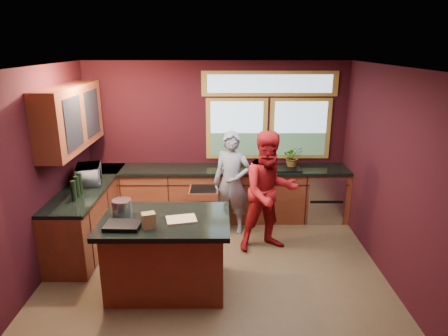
{
  "coord_description": "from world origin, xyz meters",
  "views": [
    {
      "loc": [
        0.1,
        -4.81,
        2.96
      ],
      "look_at": [
        0.12,
        0.4,
        1.33
      ],
      "focal_mm": 32.0,
      "sensor_mm": 36.0,
      "label": 1
    }
  ],
  "objects_px": {
    "stock_pot": "(122,207)",
    "person_red": "(270,192)",
    "person_grey": "(232,183)",
    "island": "(167,253)",
    "cutting_board": "(181,219)"
  },
  "relations": [
    {
      "from": "stock_pot",
      "to": "person_red",
      "type": "bearing_deg",
      "value": 24.0
    },
    {
      "from": "person_grey",
      "to": "person_red",
      "type": "bearing_deg",
      "value": -33.48
    },
    {
      "from": "island",
      "to": "person_grey",
      "type": "bearing_deg",
      "value": 62.33
    },
    {
      "from": "cutting_board",
      "to": "stock_pot",
      "type": "distance_m",
      "value": 0.78
    },
    {
      "from": "cutting_board",
      "to": "stock_pot",
      "type": "height_order",
      "value": "stock_pot"
    },
    {
      "from": "person_grey",
      "to": "cutting_board",
      "type": "relative_size",
      "value": 4.75
    },
    {
      "from": "person_red",
      "to": "stock_pot",
      "type": "height_order",
      "value": "person_red"
    },
    {
      "from": "person_grey",
      "to": "stock_pot",
      "type": "relative_size",
      "value": 6.93
    },
    {
      "from": "island",
      "to": "person_grey",
      "type": "distance_m",
      "value": 1.85
    },
    {
      "from": "cutting_board",
      "to": "island",
      "type": "bearing_deg",
      "value": 165.96
    },
    {
      "from": "person_grey",
      "to": "cutting_board",
      "type": "xyz_separation_m",
      "value": [
        -0.64,
        -1.65,
        0.12
      ]
    },
    {
      "from": "cutting_board",
      "to": "person_grey",
      "type": "bearing_deg",
      "value": 68.82
    },
    {
      "from": "person_grey",
      "to": "cutting_board",
      "type": "bearing_deg",
      "value": -96.57
    },
    {
      "from": "cutting_board",
      "to": "person_red",
      "type": "bearing_deg",
      "value": 41.96
    },
    {
      "from": "island",
      "to": "person_red",
      "type": "height_order",
      "value": "person_red"
    }
  ]
}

